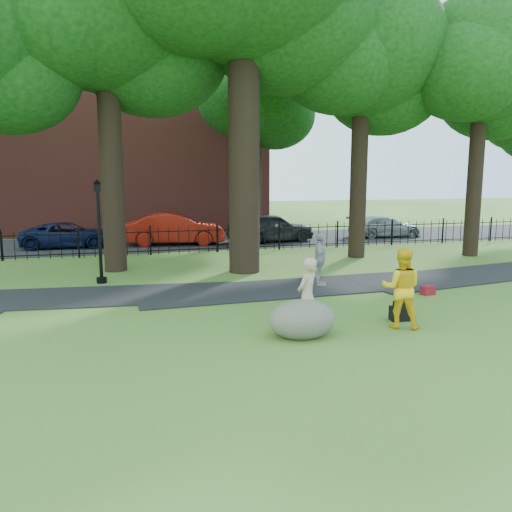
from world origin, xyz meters
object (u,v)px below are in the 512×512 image
object	(u,v)px
woman	(307,296)
boulder	(302,317)
red_sedan	(175,229)
lamppost	(99,233)
man	(401,288)

from	to	relation	value
woman	boulder	xyz separation A→B (m)	(-0.17, -0.16, -0.41)
woman	red_sedan	distance (m)	15.49
lamppost	red_sedan	bearing A→B (deg)	67.41
woman	red_sedan	xyz separation A→B (m)	(-1.04, 15.46, -0.03)
woman	man	world-z (taller)	man
man	red_sedan	world-z (taller)	man
lamppost	woman	bearing A→B (deg)	-57.74
lamppost	boulder	bearing A→B (deg)	-59.39
red_sedan	woman	bearing A→B (deg)	-168.55
man	lamppost	size ratio (longest dim) A/B	0.55
man	red_sedan	distance (m)	15.95
woman	boulder	bearing A→B (deg)	3.85
woman	man	xyz separation A→B (m)	(2.21, -0.16, 0.08)
woman	red_sedan	size ratio (longest dim) A/B	0.34
man	boulder	bearing A→B (deg)	29.43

